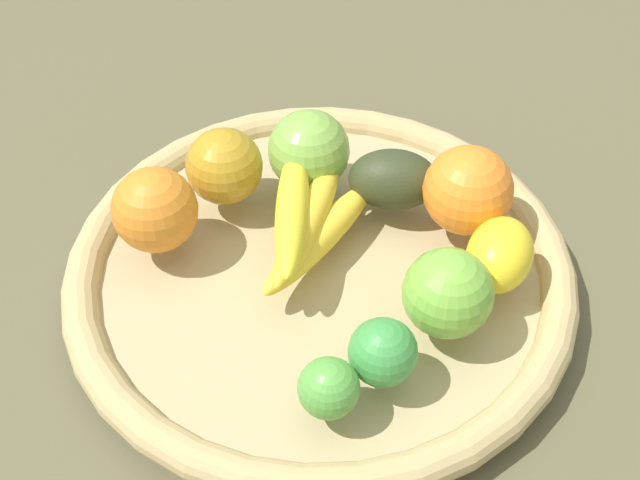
# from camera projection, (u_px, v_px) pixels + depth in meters

# --- Properties ---
(ground_plane) EXTENTS (2.40, 2.40, 0.00)m
(ground_plane) POSITION_uv_depth(u_px,v_px,m) (320.00, 287.00, 0.73)
(ground_plane) COLOR brown
(ground_plane) RESTS_ON ground
(basket) EXTENTS (0.43, 0.43, 0.04)m
(basket) POSITION_uv_depth(u_px,v_px,m) (320.00, 273.00, 0.72)
(basket) COLOR tan
(basket) RESTS_ON ground_plane
(lime_1) EXTENTS (0.06, 0.06, 0.04)m
(lime_1) POSITION_uv_depth(u_px,v_px,m) (329.00, 388.00, 0.59)
(lime_1) COLOR #56A440
(lime_1) RESTS_ON basket
(apple_2) EXTENTS (0.07, 0.07, 0.07)m
(apple_2) POSITION_uv_depth(u_px,v_px,m) (224.00, 166.00, 0.73)
(apple_2) COLOR #B58620
(apple_2) RESTS_ON basket
(banana_bunch) EXTENTS (0.16, 0.10, 0.05)m
(banana_bunch) POSITION_uv_depth(u_px,v_px,m) (308.00, 222.00, 0.70)
(banana_bunch) COLOR yellow
(banana_bunch) RESTS_ON basket
(apple_0) EXTENTS (0.09, 0.09, 0.07)m
(apple_0) POSITION_uv_depth(u_px,v_px,m) (309.00, 150.00, 0.75)
(apple_0) COLOR #7FB147
(apple_0) RESTS_ON basket
(lime_0) EXTENTS (0.07, 0.07, 0.05)m
(lime_0) POSITION_uv_depth(u_px,v_px,m) (383.00, 352.00, 0.61)
(lime_0) COLOR green
(lime_0) RESTS_ON basket
(lemon_0) EXTENTS (0.08, 0.07, 0.05)m
(lemon_0) POSITION_uv_depth(u_px,v_px,m) (500.00, 255.00, 0.67)
(lemon_0) COLOR yellow
(lemon_0) RESTS_ON basket
(orange_1) EXTENTS (0.09, 0.09, 0.07)m
(orange_1) POSITION_uv_depth(u_px,v_px,m) (155.00, 210.00, 0.69)
(orange_1) COLOR orange
(orange_1) RESTS_ON basket
(apple_1) EXTENTS (0.10, 0.10, 0.07)m
(apple_1) POSITION_uv_depth(u_px,v_px,m) (448.00, 293.00, 0.63)
(apple_1) COLOR #77B63E
(apple_1) RESTS_ON basket
(avocado) EXTENTS (0.06, 0.08, 0.05)m
(avocado) POSITION_uv_depth(u_px,v_px,m) (393.00, 179.00, 0.73)
(avocado) COLOR #31381F
(avocado) RESTS_ON basket
(orange_0) EXTENTS (0.08, 0.08, 0.08)m
(orange_0) POSITION_uv_depth(u_px,v_px,m) (468.00, 190.00, 0.71)
(orange_0) COLOR orange
(orange_0) RESTS_ON basket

